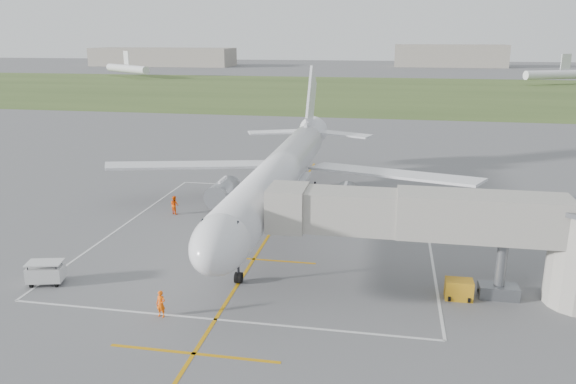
% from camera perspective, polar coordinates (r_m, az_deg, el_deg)
% --- Properties ---
extents(ground, '(700.00, 700.00, 0.00)m').
position_cam_1_polar(ground, '(54.26, -0.96, -2.86)').
color(ground, '#59595B').
rests_on(ground, ground).
extents(grass_strip, '(700.00, 120.00, 0.02)m').
position_cam_1_polar(grass_strip, '(181.52, 7.36, 10.11)').
color(grass_strip, '#3D5324').
rests_on(grass_strip, ground).
extents(apron_markings, '(28.20, 60.00, 0.01)m').
position_cam_1_polar(apron_markings, '(48.90, -2.32, -4.98)').
color(apron_markings, '#C2850B').
rests_on(apron_markings, ground).
extents(airliner, '(38.93, 46.75, 13.52)m').
position_cam_1_polar(airliner, '(53.74, -0.82, 1.84)').
color(airliner, silver).
rests_on(airliner, ground).
extents(jet_bridge, '(23.40, 5.00, 7.20)m').
position_cam_1_polar(jet_bridge, '(39.34, 17.91, -3.65)').
color(jet_bridge, gray).
rests_on(jet_bridge, ground).
extents(gpu_unit, '(1.82, 1.30, 1.37)m').
position_cam_1_polar(gpu_unit, '(40.14, 16.96, -9.45)').
color(gpu_unit, '#C58918').
rests_on(gpu_unit, ground).
extents(baggage_cart, '(2.71, 1.99, 1.69)m').
position_cam_1_polar(baggage_cart, '(44.03, -23.40, -7.54)').
color(baggage_cart, silver).
rests_on(baggage_cart, ground).
extents(ramp_worker_nose, '(0.70, 0.52, 1.75)m').
position_cam_1_polar(ramp_worker_nose, '(36.98, -12.79, -11.03)').
color(ramp_worker_nose, '#FE5908').
rests_on(ramp_worker_nose, ground).
extents(ramp_worker_wing, '(1.13, 1.06, 1.86)m').
position_cam_1_polar(ramp_worker_wing, '(56.98, -11.46, -1.29)').
color(ramp_worker_wing, '#FB5307').
rests_on(ramp_worker_wing, ground).
extents(distant_hangars, '(345.00, 49.00, 12.00)m').
position_cam_1_polar(distant_hangars, '(316.93, 5.91, 13.43)').
color(distant_hangars, gray).
rests_on(distant_hangars, ground).
extents(distant_aircraft, '(199.07, 23.63, 8.85)m').
position_cam_1_polar(distant_aircraft, '(223.23, 4.13, 12.14)').
color(distant_aircraft, silver).
rests_on(distant_aircraft, ground).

